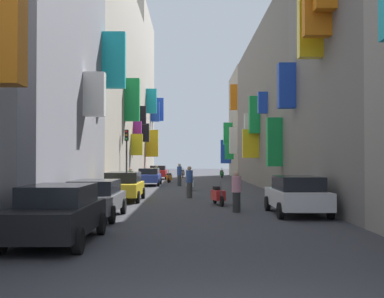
{
  "coord_description": "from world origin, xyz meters",
  "views": [
    {
      "loc": [
        -0.42,
        -5.31,
        2.16
      ],
      "look_at": [
        -0.23,
        20.14,
        2.67
      ],
      "focal_mm": 45.89,
      "sensor_mm": 36.0,
      "label": 1
    }
  ],
  "objects": [
    {
      "name": "ground_plane",
      "position": [
        0.0,
        30.0,
        0.0
      ],
      "size": [
        140.0,
        140.0,
        0.0
      ],
      "primitive_type": "plane",
      "color": "#38383D"
    },
    {
      "name": "building_left_mid_b",
      "position": [
        -7.99,
        15.5,
        6.4
      ],
      "size": [
        7.23,
        12.09,
        12.79
      ],
      "color": "gray",
      "rests_on": "ground"
    },
    {
      "name": "building_left_mid_c",
      "position": [
        -7.99,
        33.33,
        8.09
      ],
      "size": [
        7.06,
        23.58,
        16.19
      ],
      "color": "#B2A899",
      "rests_on": "ground"
    },
    {
      "name": "building_left_far",
      "position": [
        -7.99,
        52.55,
        9.6
      ],
      "size": [
        7.37,
        14.89,
        19.22
      ],
      "color": "#B2A899",
      "rests_on": "ground"
    },
    {
      "name": "building_right_mid_b",
      "position": [
        7.99,
        34.57,
        6.2
      ],
      "size": [
        7.25,
        27.18,
        12.42
      ],
      "color": "slate",
      "rests_on": "ground"
    },
    {
      "name": "building_right_mid_c",
      "position": [
        7.97,
        54.08,
        6.28
      ],
      "size": [
        7.3,
        11.83,
        12.58
      ],
      "color": "#9E9384",
      "rests_on": "ground"
    },
    {
      "name": "parked_car_grey",
      "position": [
        -3.83,
        12.53,
        0.73
      ],
      "size": [
        1.93,
        4.36,
        1.38
      ],
      "color": "slate",
      "rests_on": "ground"
    },
    {
      "name": "parked_car_yellow",
      "position": [
        -3.78,
        19.94,
        0.77
      ],
      "size": [
        2.01,
        4.26,
        1.46
      ],
      "color": "gold",
      "rests_on": "ground"
    },
    {
      "name": "parked_car_white",
      "position": [
        3.78,
        13.58,
        0.78
      ],
      "size": [
        1.98,
        4.31,
        1.49
      ],
      "color": "white",
      "rests_on": "ground"
    },
    {
      "name": "parked_car_blue",
      "position": [
        -3.6,
        34.48,
        0.74
      ],
      "size": [
        1.89,
        4.42,
        1.38
      ],
      "color": "navy",
      "rests_on": "ground"
    },
    {
      "name": "parked_car_black",
      "position": [
        -3.78,
        7.3,
        0.78
      ],
      "size": [
        1.94,
        4.37,
        1.48
      ],
      "color": "black",
      "rests_on": "ground"
    },
    {
      "name": "parked_car_red",
      "position": [
        -3.63,
        46.68,
        0.76
      ],
      "size": [
        1.96,
        4.06,
        1.43
      ],
      "color": "#B21E1E",
      "rests_on": "ground"
    },
    {
      "name": "scooter_red",
      "position": [
        0.98,
        17.57,
        0.46
      ],
      "size": [
        0.63,
        1.99,
        1.13
      ],
      "color": "red",
      "rests_on": "ground"
    },
    {
      "name": "scooter_silver",
      "position": [
        -1.06,
        51.48,
        0.46
      ],
      "size": [
        0.48,
        1.94,
        1.13
      ],
      "color": "#ADADB2",
      "rests_on": "ground"
    },
    {
      "name": "scooter_black",
      "position": [
        3.58,
        17.38,
        0.46
      ],
      "size": [
        0.51,
        1.76,
        1.13
      ],
      "color": "black",
      "rests_on": "ground"
    },
    {
      "name": "scooter_green",
      "position": [
        3.4,
        50.48,
        0.46
      ],
      "size": [
        0.48,
        1.9,
        1.13
      ],
      "color": "#287F3D",
      "rests_on": "ground"
    },
    {
      "name": "scooter_white",
      "position": [
        -0.31,
        28.32,
        0.46
      ],
      "size": [
        0.53,
        1.99,
        1.13
      ],
      "color": "silver",
      "rests_on": "ground"
    },
    {
      "name": "scooter_orange",
      "position": [
        -2.15,
        38.89,
        0.46
      ],
      "size": [
        0.51,
        1.83,
        1.13
      ],
      "color": "orange",
      "rests_on": "ground"
    },
    {
      "name": "pedestrian_crossing",
      "position": [
        -4.14,
        26.16,
        0.78
      ],
      "size": [
        0.42,
        0.42,
        1.58
      ],
      "color": "#2B2B2B",
      "rests_on": "ground"
    },
    {
      "name": "pedestrian_near_left",
      "position": [
        -0.36,
        21.72,
        0.88
      ],
      "size": [
        0.49,
        0.49,
        1.75
      ],
      "color": "#3A3A3A",
      "rests_on": "ground"
    },
    {
      "name": "pedestrian_near_right",
      "position": [
        -1.13,
        33.47,
        0.9
      ],
      "size": [
        0.52,
        0.52,
        1.79
      ],
      "color": "#3B3B3B",
      "rests_on": "ground"
    },
    {
      "name": "pedestrian_mid_street",
      "position": [
        1.53,
        14.46,
        0.83
      ],
      "size": [
        0.47,
        0.47,
        1.67
      ],
      "color": "#2A2A2A",
      "rests_on": "ground"
    },
    {
      "name": "pedestrian_far_away",
      "position": [
        -3.41,
        40.92,
        0.77
      ],
      "size": [
        0.52,
        0.52,
        1.56
      ],
      "color": "#3C3C3C",
      "rests_on": "ground"
    },
    {
      "name": "traffic_light_near_corner",
      "position": [
        -4.61,
        27.95,
        2.82
      ],
      "size": [
        0.26,
        0.34,
        4.13
      ],
      "color": "#2D2D2D",
      "rests_on": "ground"
    }
  ]
}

